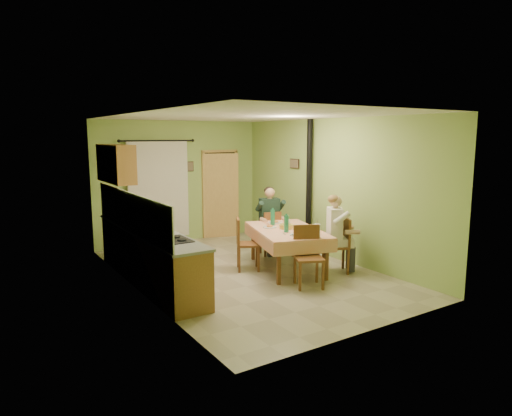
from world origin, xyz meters
TOP-DOWN VIEW (x-y plane):
  - floor at (0.00, 0.00)m, footprint 4.00×6.00m
  - room_shell at (0.00, 0.00)m, footprint 4.04×6.04m
  - kitchen_run at (-1.71, 0.40)m, footprint 0.64×3.64m
  - upper_cabinets at (-1.82, 1.70)m, footprint 0.35×1.40m
  - curtain at (-0.55, 2.90)m, footprint 1.70×0.07m
  - doorway at (1.04, 2.92)m, footprint 0.96×0.29m
  - dining_table at (0.72, -0.23)m, footprint 1.64×2.14m
  - tableware at (0.70, -0.34)m, footprint 0.65×1.62m
  - chair_far at (1.05, 0.80)m, footprint 0.45×0.45m
  - chair_near at (0.43, -1.22)m, footprint 0.59×0.59m
  - chair_right at (1.37, -0.86)m, footprint 0.60×0.60m
  - chair_left at (0.08, 0.14)m, footprint 0.55×0.55m
  - man_far at (1.05, 0.82)m, footprint 0.64×0.56m
  - man_right at (1.36, -0.85)m, footprint 0.62×0.65m
  - stove_flue at (1.90, 0.60)m, footprint 0.24×0.24m
  - picture_back at (0.25, 2.97)m, footprint 0.19×0.03m
  - picture_right at (1.97, 1.20)m, footprint 0.03×0.31m

SIDE VIEW (x-z plane):
  - floor at x=0.00m, z-range -0.01..0.01m
  - chair_far at x=1.05m, z-range -0.17..0.75m
  - chair_left at x=0.08m, z-range -0.19..0.78m
  - chair_right at x=1.37m, z-range -0.21..0.79m
  - chair_near at x=0.43m, z-range -0.21..0.79m
  - dining_table at x=0.72m, z-range 0.00..0.76m
  - kitchen_run at x=-1.71m, z-range -0.30..1.26m
  - tableware at x=0.70m, z-range 0.66..0.99m
  - man_far at x=1.05m, z-range 0.18..1.57m
  - man_right at x=1.36m, z-range 0.18..1.57m
  - stove_flue at x=1.90m, z-range -0.38..2.42m
  - doorway at x=1.04m, z-range -0.02..2.13m
  - curtain at x=-0.55m, z-range 0.15..2.37m
  - picture_back at x=0.25m, z-range 1.64..1.86m
  - room_shell at x=0.00m, z-range 0.41..3.23m
  - picture_right at x=1.97m, z-range 1.75..1.96m
  - upper_cabinets at x=-1.82m, z-range 1.60..2.30m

